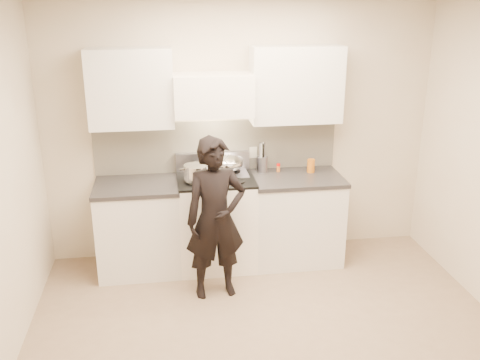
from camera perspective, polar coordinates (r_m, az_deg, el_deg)
name	(u,v)px	position (r m, az deg, el deg)	size (l,w,h in m)	color
ground_plane	(272,343)	(4.53, 3.45, -16.92)	(4.00, 4.00, 0.00)	#8B735B
room_shell	(259,140)	(4.16, 2.08, 4.24)	(4.04, 3.54, 2.70)	#C4B095
stove	(216,221)	(5.48, -2.55, -4.40)	(0.76, 0.65, 0.96)	white
counter_right	(295,218)	(5.63, 5.91, -4.02)	(0.92, 0.67, 0.92)	silver
counter_left	(139,227)	(5.48, -10.72, -4.94)	(0.82, 0.67, 0.92)	silver
wok	(228,163)	(5.43, -1.28, 1.81)	(0.32, 0.39, 0.26)	silver
stock_pot	(196,173)	(5.18, -4.73, 0.76)	(0.32, 0.30, 0.16)	silver
utensil_crock	(262,163)	(5.54, 2.36, 1.83)	(0.12, 0.12, 0.31)	#9593A2
spice_jar	(278,168)	(5.57, 4.11, 1.32)	(0.04, 0.04, 0.08)	#C46422
oil_glass	(311,166)	(5.58, 7.57, 1.51)	(0.08, 0.08, 0.14)	#C76613
person	(216,219)	(4.83, -2.63, -4.16)	(0.55, 0.36, 1.51)	black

